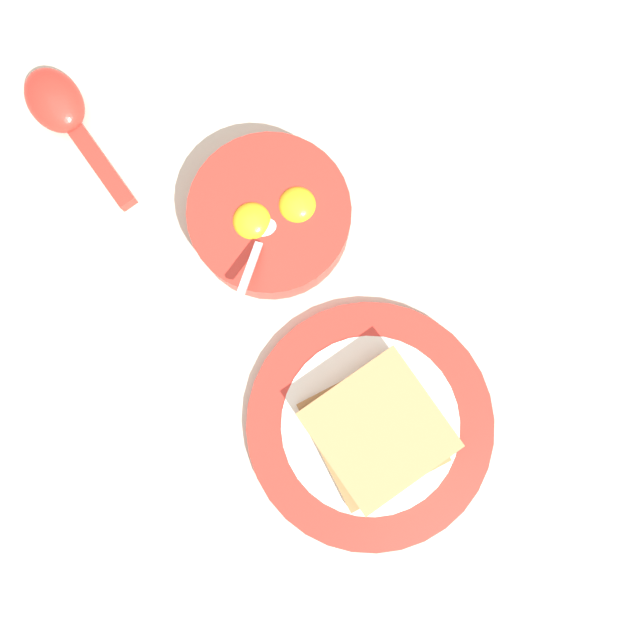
{
  "coord_description": "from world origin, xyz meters",
  "views": [
    {
      "loc": [
        0.04,
        -0.15,
        0.58
      ],
      "look_at": [
        0.06,
        -0.09,
        0.02
      ],
      "focal_mm": 35.0,
      "sensor_mm": 36.0,
      "label": 1
    }
  ],
  "objects": [
    {
      "name": "ground_plane",
      "position": [
        0.0,
        0.0,
        0.0
      ],
      "size": [
        3.0,
        3.0,
        0.0
      ],
      "primitive_type": "plane",
      "color": "beige"
    },
    {
      "name": "egg_bowl",
      "position": [
        0.04,
        0.01,
        0.02
      ],
      "size": [
        0.15,
        0.15,
        0.07
      ],
      "color": "red",
      "rests_on": "ground_plane"
    },
    {
      "name": "toast_plate",
      "position": [
        0.08,
        -0.19,
        0.01
      ],
      "size": [
        0.23,
        0.23,
        0.01
      ],
      "color": "red",
      "rests_on": "ground_plane"
    },
    {
      "name": "toast_sandwich",
      "position": [
        0.08,
        -0.2,
        0.03
      ],
      "size": [
        0.14,
        0.14,
        0.03
      ],
      "color": "#9E7042",
      "rests_on": "toast_plate"
    },
    {
      "name": "soup_spoon",
      "position": [
        -0.13,
        0.16,
        0.01
      ],
      "size": [
        0.09,
        0.16,
        0.03
      ],
      "color": "red",
      "rests_on": "ground_plane"
    }
  ]
}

